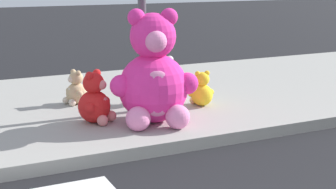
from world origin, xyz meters
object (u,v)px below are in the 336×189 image
at_px(plush_tan, 76,90).
at_px(plush_white, 165,83).
at_px(plush_pink_large, 154,78).
at_px(plush_yellow, 202,92).
at_px(plush_red, 96,102).

xyz_separation_m(plush_tan, plush_white, (1.24, -0.40, 0.07)).
distance_m(plush_pink_large, plush_yellow, 1.15).
xyz_separation_m(plush_yellow, plush_white, (-0.37, 0.47, 0.06)).
bearing_deg(plush_yellow, plush_red, -173.82).
bearing_deg(plush_tan, plush_yellow, -28.27).
bearing_deg(plush_tan, plush_pink_large, -64.79).
height_order(plush_yellow, plush_red, plush_red).
bearing_deg(plush_pink_large, plush_red, 154.54).
xyz_separation_m(plush_pink_large, plush_tan, (-0.64, 1.36, -0.38)).
bearing_deg(plush_tan, plush_white, -17.75).
distance_m(plush_pink_large, plush_red, 0.80).
xyz_separation_m(plush_pink_large, plush_white, (0.60, 0.96, -0.31)).
distance_m(plush_yellow, plush_white, 0.60).
height_order(plush_pink_large, plush_white, plush_pink_large).
xyz_separation_m(plush_tan, plush_red, (-0.03, -1.04, 0.07)).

